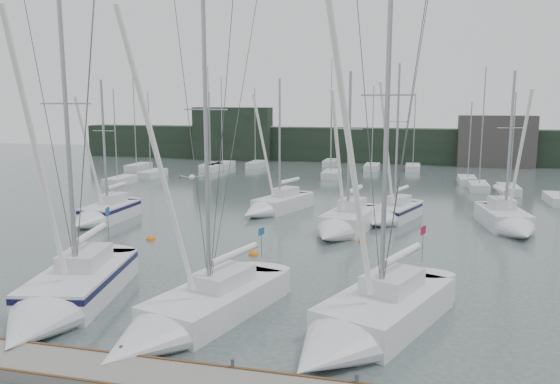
{
  "coord_description": "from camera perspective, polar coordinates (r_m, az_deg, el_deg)",
  "views": [
    {
      "loc": [
        7.49,
        -19.62,
        8.9
      ],
      "look_at": [
        1.31,
        5.0,
        4.67
      ],
      "focal_mm": 35.0,
      "sensor_mm": 36.0,
      "label": 1
    }
  ],
  "objects": [
    {
      "name": "far_treeline",
      "position": [
        82.21,
        8.85,
        4.88
      ],
      "size": [
        90.0,
        4.0,
        5.0
      ],
      "primitive_type": "cube",
      "color": "black",
      "rests_on": "ground"
    },
    {
      "name": "seagull",
      "position": [
        21.79,
        -9.2,
        1.56
      ],
      "size": [
        0.91,
        0.47,
        0.19
      ],
      "rotation": [
        0.0,
        0.0,
        0.39
      ],
      "color": "silver",
      "rests_on": "ground"
    },
    {
      "name": "buoy_b",
      "position": [
        35.34,
        8.66,
        -5.24
      ],
      "size": [
        0.58,
        0.58,
        0.58
      ],
      "primitive_type": "sphere",
      "color": "orange",
      "rests_on": "ground"
    },
    {
      "name": "sailboat_mid_d",
      "position": [
        41.52,
        11.41,
        -2.32
      ],
      "size": [
        4.61,
        7.26,
        12.42
      ],
      "rotation": [
        0.0,
        0.0,
        -0.35
      ],
      "color": "silver",
      "rests_on": "ground"
    },
    {
      "name": "buoy_a",
      "position": [
        32.27,
        -2.78,
        -6.57
      ],
      "size": [
        0.6,
        0.6,
        0.6
      ],
      "primitive_type": "sphere",
      "color": "orange",
      "rests_on": "ground"
    },
    {
      "name": "buoy_c",
      "position": [
        36.66,
        -13.36,
        -4.86
      ],
      "size": [
        0.61,
        0.61,
        0.61
      ],
      "primitive_type": "sphere",
      "color": "orange",
      "rests_on": "ground"
    },
    {
      "name": "sailboat_near_right",
      "position": [
        21.27,
        8.53,
        -13.64
      ],
      "size": [
        6.64,
        10.23,
        15.49
      ],
      "rotation": [
        0.0,
        0.0,
        -0.39
      ],
      "color": "silver",
      "rests_on": "ground"
    },
    {
      "name": "mast_forest",
      "position": [
        63.88,
        7.25,
        1.79
      ],
      "size": [
        57.19,
        28.44,
        14.84
      ],
      "color": "silver",
      "rests_on": "ground"
    },
    {
      "name": "sailboat_near_center",
      "position": [
        22.18,
        -10.04,
        -12.9
      ],
      "size": [
        5.56,
        10.25,
        14.64
      ],
      "rotation": [
        0.0,
        0.0,
        -0.28
      ],
      "color": "silver",
      "rests_on": "ground"
    },
    {
      "name": "sailboat_mid_b",
      "position": [
        43.87,
        -0.85,
        -1.53
      ],
      "size": [
        4.94,
        8.37,
        11.48
      ],
      "rotation": [
        0.0,
        0.0,
        -0.34
      ],
      "color": "silver",
      "rests_on": "ground"
    },
    {
      "name": "sailboat_near_left",
      "position": [
        25.4,
        -21.7,
        -10.23
      ],
      "size": [
        5.17,
        10.83,
        14.89
      ],
      "rotation": [
        0.0,
        0.0,
        0.21
      ],
      "color": "silver",
      "rests_on": "ground"
    },
    {
      "name": "ground",
      "position": [
        22.81,
        -6.44,
        -13.58
      ],
      "size": [
        160.0,
        160.0,
        0.0
      ],
      "primitive_type": "plane",
      "color": "#43524E",
      "rests_on": "ground"
    },
    {
      "name": "sailboat_mid_e",
      "position": [
        40.95,
        22.87,
        -3.0
      ],
      "size": [
        3.8,
        7.9,
        11.82
      ],
      "rotation": [
        0.0,
        0.0,
        0.16
      ],
      "color": "silver",
      "rests_on": "ground"
    },
    {
      "name": "far_building_right",
      "position": [
        80.49,
        21.64,
        4.94
      ],
      "size": [
        10.0,
        3.0,
        7.0
      ],
      "primitive_type": "cube",
      "color": "#423F3C",
      "rests_on": "ground"
    },
    {
      "name": "far_building_left",
      "position": [
        84.37,
        -4.98,
        6.09
      ],
      "size": [
        12.0,
        3.0,
        8.0
      ],
      "primitive_type": "cube",
      "color": "black",
      "rests_on": "ground"
    },
    {
      "name": "dock",
      "position": [
        18.59,
        -12.15,
        -18.68
      ],
      "size": [
        24.0,
        2.0,
        0.4
      ],
      "primitive_type": "cube",
      "color": "slate",
      "rests_on": "ground"
    },
    {
      "name": "sailboat_mid_c",
      "position": [
        37.24,
        6.53,
        -3.45
      ],
      "size": [
        4.2,
        8.41,
        11.72
      ],
      "rotation": [
        0.0,
        0.0,
        -0.2
      ],
      "color": "silver",
      "rests_on": "ground"
    },
    {
      "name": "sailboat_mid_a",
      "position": [
        42.51,
        -18.17,
        -2.28
      ],
      "size": [
        2.53,
        7.14,
        11.26
      ],
      "rotation": [
        0.0,
        0.0,
        0.0
      ],
      "color": "silver",
      "rests_on": "ground"
    }
  ]
}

